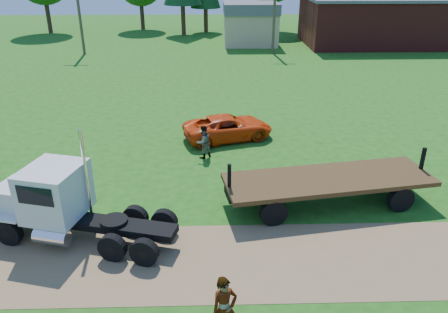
{
  "coord_description": "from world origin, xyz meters",
  "views": [
    {
      "loc": [
        -0.53,
        -11.98,
        9.37
      ],
      "look_at": [
        -0.05,
        4.98,
        1.6
      ],
      "focal_mm": 35.0,
      "sensor_mm": 36.0,
      "label": 1
    }
  ],
  "objects_px": {
    "orange_pickup": "(228,127)",
    "spectator_a": "(225,309)",
    "flatbed_trailer": "(328,183)",
    "white_semi_tractor": "(58,202)"
  },
  "relations": [
    {
      "from": "white_semi_tractor",
      "to": "flatbed_trailer",
      "type": "bearing_deg",
      "value": 25.78
    },
    {
      "from": "orange_pickup",
      "to": "spectator_a",
      "type": "distance_m",
      "value": 14.15
    },
    {
      "from": "orange_pickup",
      "to": "flatbed_trailer",
      "type": "height_order",
      "value": "flatbed_trailer"
    },
    {
      "from": "orange_pickup",
      "to": "spectator_a",
      "type": "relative_size",
      "value": 2.56
    },
    {
      "from": "white_semi_tractor",
      "to": "spectator_a",
      "type": "xyz_separation_m",
      "value": [
        5.8,
        -4.93,
        -0.42
      ]
    },
    {
      "from": "orange_pickup",
      "to": "spectator_a",
      "type": "xyz_separation_m",
      "value": [
        -0.62,
        -14.14,
        0.28
      ]
    },
    {
      "from": "spectator_a",
      "to": "orange_pickup",
      "type": "bearing_deg",
      "value": 64.49
    },
    {
      "from": "orange_pickup",
      "to": "flatbed_trailer",
      "type": "bearing_deg",
      "value": -169.7
    },
    {
      "from": "spectator_a",
      "to": "flatbed_trailer",
      "type": "bearing_deg",
      "value": 34.26
    },
    {
      "from": "white_semi_tractor",
      "to": "orange_pickup",
      "type": "height_order",
      "value": "white_semi_tractor"
    }
  ]
}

